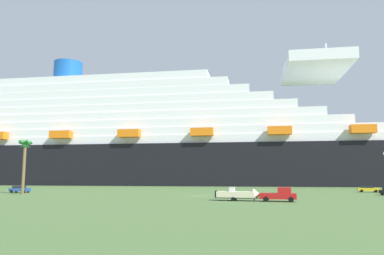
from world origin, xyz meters
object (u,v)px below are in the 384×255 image
at_px(palm_tree, 25,152).
at_px(parked_car_yellow_taxi, 368,189).
at_px(cruise_ship, 141,143).
at_px(small_boat_on_trailer, 240,195).
at_px(pickup_truck, 280,195).
at_px(parked_car_blue_suv, 20,189).

bearing_deg(palm_tree, parked_car_yellow_taxi, 12.18).
height_order(cruise_ship, palm_tree, cruise_ship).
distance_m(small_boat_on_trailer, palm_tree, 48.93).
height_order(cruise_ship, small_boat_on_trailer, cruise_ship).
xyz_separation_m(pickup_truck, parked_car_yellow_taxi, (24.37, 32.35, -0.21)).
bearing_deg(pickup_truck, small_boat_on_trailer, 170.85).
bearing_deg(parked_car_yellow_taxi, cruise_ship, 141.13).
bearing_deg(pickup_truck, palm_tree, 162.98).
distance_m(pickup_truck, parked_car_blue_suv, 59.93).
bearing_deg(palm_tree, cruise_ship, 84.08).
xyz_separation_m(small_boat_on_trailer, parked_car_yellow_taxi, (30.40, 31.38, -0.13)).
bearing_deg(parked_car_blue_suv, pickup_truck, -20.98).
distance_m(small_boat_on_trailer, parked_car_blue_suv, 53.98).
height_order(cruise_ship, parked_car_blue_suv, cruise_ship).
bearing_deg(small_boat_on_trailer, parked_car_yellow_taxi, 45.91).
bearing_deg(small_boat_on_trailer, parked_car_blue_suv, 157.69).
height_order(small_boat_on_trailer, parked_car_blue_suv, small_boat_on_trailer).
relative_size(cruise_ship, palm_tree, 23.40).
bearing_deg(cruise_ship, parked_car_yellow_taxi, -38.87).
relative_size(cruise_ship, small_boat_on_trailer, 32.63).
relative_size(small_boat_on_trailer, parked_car_yellow_taxi, 1.71).
bearing_deg(parked_car_yellow_taxi, pickup_truck, -126.99).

